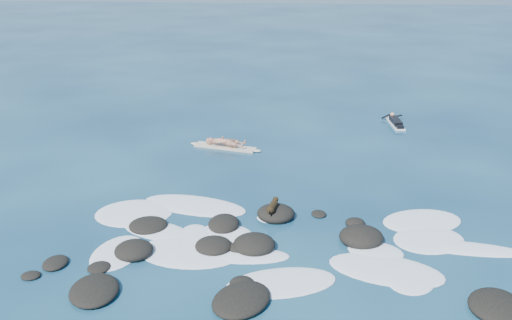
# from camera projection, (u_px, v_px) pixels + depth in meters

# --- Properties ---
(ground) EXTENTS (160.00, 160.00, 0.00)m
(ground) POSITION_uv_depth(u_px,v_px,m) (261.00, 226.00, 19.45)
(ground) COLOR #0A2642
(ground) RESTS_ON ground
(reef_rocks) EXTENTS (14.23, 7.08, 0.62)m
(reef_rocks) POSITION_uv_depth(u_px,v_px,m) (253.00, 253.00, 17.54)
(reef_rocks) COLOR black
(reef_rocks) RESTS_ON ground
(breaking_foam) EXTENTS (14.65, 7.30, 0.12)m
(breaking_foam) POSITION_uv_depth(u_px,v_px,m) (272.00, 240.00, 18.50)
(breaking_foam) COLOR white
(breaking_foam) RESTS_ON ground
(standing_surfer_rig) EXTENTS (3.54, 1.30, 2.03)m
(standing_surfer_rig) POSITION_uv_depth(u_px,v_px,m) (225.00, 132.00, 26.65)
(standing_surfer_rig) COLOR beige
(standing_surfer_rig) RESTS_ON ground
(paddling_surfer_rig) EXTENTS (1.14, 2.56, 0.44)m
(paddling_surfer_rig) POSITION_uv_depth(u_px,v_px,m) (395.00, 122.00, 30.41)
(paddling_surfer_rig) COLOR white
(paddling_surfer_rig) RESTS_ON ground
(dog) EXTENTS (0.43, 1.12, 0.72)m
(dog) POSITION_uv_depth(u_px,v_px,m) (273.00, 206.00, 19.82)
(dog) COLOR black
(dog) RESTS_ON ground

